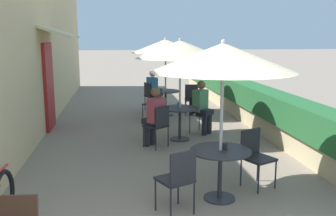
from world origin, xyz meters
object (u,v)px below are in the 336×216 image
Objects in this scene: patio_umbrella_mid at (180,49)px; patio_umbrella_far at (166,46)px; cafe_chair_mid_right at (198,111)px; cafe_chair_far_right at (154,102)px; patio_table_far at (166,97)px; coffee_cup_near at (225,146)px; coffee_cup_mid at (179,104)px; cafe_chair_mid_left at (158,123)px; cafe_chair_far_back at (192,97)px; seated_patron_far_left at (154,88)px; cafe_chair_near_left at (255,153)px; patio_table_mid at (180,116)px; cafe_chair_near_right at (178,177)px; seated_patron_mid_right at (202,105)px; patio_table_near at (220,162)px; patio_umbrella_near at (223,58)px; cafe_chair_far_left at (151,94)px.

patio_umbrella_mid and patio_umbrella_far have the same top height.
cafe_chair_far_right is (-0.90, 1.43, 0.00)m from cafe_chair_mid_right.
patio_table_far is at bearing 0.00° from patio_umbrella_far.
coffee_cup_mid is at bearing 92.08° from coffee_cup_near.
cafe_chair_mid_left is 1.00× the size of cafe_chair_far_back.
cafe_chair_mid_left is 9.67× the size of coffee_cup_mid.
seated_patron_far_left is at bearing -28.38° from cafe_chair_far_back.
cafe_chair_near_left is at bearing -100.44° from cafe_chair_mid_left.
patio_table_mid is 3.36m from seated_patron_far_left.
cafe_chair_near_right is 4.15m from seated_patron_mid_right.
cafe_chair_near_right reaches higher than coffee_cup_mid.
coffee_cup_near is at bearing -87.84° from patio_umbrella_mid.
seated_patron_far_left is (-0.77, 2.79, 0.17)m from cafe_chair_mid_right.
patio_table_far is (-0.02, 5.74, 0.00)m from patio_table_near.
cafe_chair_far_back is at bearing 82.62° from patio_table_near.
seated_patron_mid_right is at bearing 81.15° from patio_table_near.
seated_patron_far_left reaches higher than cafe_chair_far_right.
coffee_cup_mid is at bearing -90.65° from patio_umbrella_far.
patio_umbrella_near is at bearing -156.40° from coffee_cup_near.
seated_patron_mid_right is at bearing -75.09° from patio_table_far.
coffee_cup_near is 5.08m from cafe_chair_far_right.
cafe_chair_mid_right is 0.70m from coffee_cup_mid.
cafe_chair_far_back is at bearing -135.10° from seated_patron_mid_right.
patio_umbrella_near is 1.22m from coffee_cup_near.
patio_umbrella_far is (-0.68, 5.34, 1.46)m from cafe_chair_near_left.
patio_table_mid is 1.44m from patio_umbrella_mid.
cafe_chair_far_left is (-0.37, 0.67, -0.02)m from patio_table_far.
cafe_chair_mid_right is 2.14m from patio_table_far.
patio_umbrella_mid is at bearing -90.57° from patio_umbrella_far.
patio_umbrella_mid is at bearing -100.80° from cafe_chair_near_left.
cafe_chair_near_left is (0.65, 0.39, -0.02)m from patio_table_near.
cafe_chair_far_left is at bearing 119.15° from patio_table_far.
seated_patron_far_left is at bearing -113.78° from seated_patron_mid_right.
coffee_cup_mid is at bearing -17.14° from cafe_chair_far_left.
patio_table_mid is 0.28m from coffee_cup_mid.
seated_patron_mid_right reaches higher than cafe_chair_far_left.
cafe_chair_far_right is 1.00× the size of cafe_chair_far_back.
cafe_chair_mid_right is at bearing 83.45° from coffee_cup_near.
patio_table_near is at bearing -138.75° from cafe_chair_far_right.
coffee_cup_mid is at bearing 90.87° from patio_table_near.
cafe_chair_far_left and cafe_chair_far_right have the same top height.
patio_umbrella_mid is at bearing 79.82° from cafe_chair_far_back.
patio_umbrella_near is at bearing -19.88° from cafe_chair_far_left.
cafe_chair_far_left is (-0.37, 0.67, -1.46)m from patio_umbrella_far.
patio_table_mid is at bearing 92.16° from coffee_cup_near.
patio_umbrella_near is 24.62× the size of coffee_cup_mid.
patio_umbrella_near is 3.49m from coffee_cup_mid.
patio_umbrella_far is at bearing 90.90° from coffee_cup_near.
cafe_chair_far_right is at bearing 35.74° from cafe_chair_far_back.
cafe_chair_far_back is at bearing 72.12° from coffee_cup_mid.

